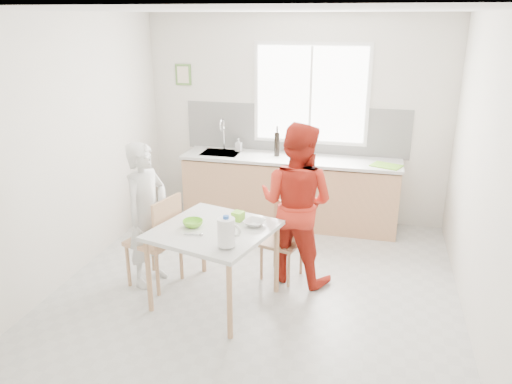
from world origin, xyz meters
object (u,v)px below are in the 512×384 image
bowl_white (255,223)px  wine_bottle_b (301,144)px  chair_left (159,237)px  bowl_green (193,223)px  person_white (147,215)px  person_red (296,203)px  dining_table (214,236)px  chair_far (284,237)px  wine_bottle_a (277,144)px  milk_jug (227,232)px

bowl_white → wine_bottle_b: bearing=87.1°
chair_left → bowl_white: 1.04m
bowl_green → bowl_white: bowl_green is taller
bowl_green → wine_bottle_b: size_ratio=0.65×
person_white → person_red: bearing=-57.6°
bowl_white → wine_bottle_b: 2.12m
dining_table → bowl_green: size_ratio=6.37×
chair_left → person_red: person_red is taller
chair_far → bowl_white: bowl_white is taller
person_red → wine_bottle_a: (-0.51, 1.47, 0.24)m
chair_left → wine_bottle_b: wine_bottle_b is taller
wine_bottle_b → chair_far: bearing=-86.7°
dining_table → wine_bottle_b: (0.46, 2.26, 0.37)m
dining_table → person_red: bearing=44.7°
bowl_white → chair_far: bearing=69.9°
person_white → milk_jug: size_ratio=5.55×
bowl_white → wine_bottle_b: wine_bottle_b is taller
dining_table → chair_far: bearing=51.6°
person_white → milk_jug: bearing=-103.8°
dining_table → wine_bottle_a: wine_bottle_a is taller
bowl_green → milk_jug: 0.58m
dining_table → bowl_green: bearing=179.0°
chair_left → bowl_green: size_ratio=5.03×
bowl_green → wine_bottle_b: wine_bottle_b is taller
dining_table → bowl_white: bowl_white is taller
chair_left → person_red: size_ratio=0.58×
chair_left → dining_table: bearing=90.0°
person_white → wine_bottle_a: size_ratio=4.71×
milk_jug → wine_bottle_a: wine_bottle_a is taller
chair_left → milk_jug: (0.89, -0.53, 0.39)m
dining_table → person_red: size_ratio=0.73×
dining_table → milk_jug: (0.24, -0.35, 0.23)m
chair_left → wine_bottle_a: wine_bottle_a is taller
wine_bottle_a → bowl_green: bearing=-99.7°
chair_left → milk_jug: 1.11m
chair_left → wine_bottle_b: bearing=166.9°
chair_far → chair_left: bearing=-141.7°
person_white → wine_bottle_b: 2.42m
bowl_green → bowl_white: (0.56, 0.16, -0.01)m
chair_far → milk_jug: 1.19m
person_red → bowl_white: 0.59m
dining_table → milk_jug: size_ratio=4.54×
bowl_green → chair_left: bearing=159.0°
bowl_white → person_white: bearing=177.7°
bowl_green → person_white: bearing=160.3°
wine_bottle_b → person_red: bearing=-82.5°
person_red → wine_bottle_b: (-0.21, 1.60, 0.23)m
person_white → wine_bottle_b: bearing=-16.1°
bowl_white → milk_jug: (-0.11, -0.52, 0.12)m
person_red → chair_far: bearing=1.7°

